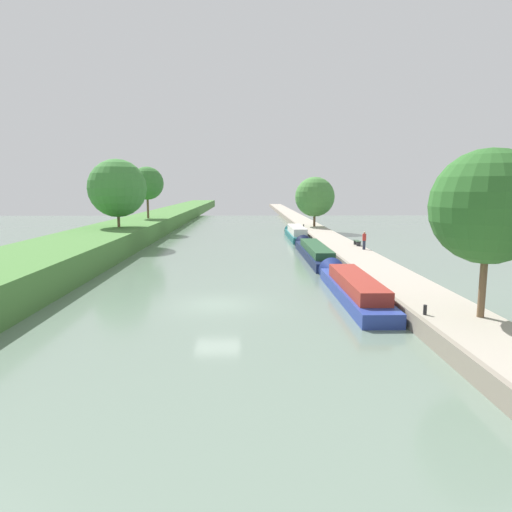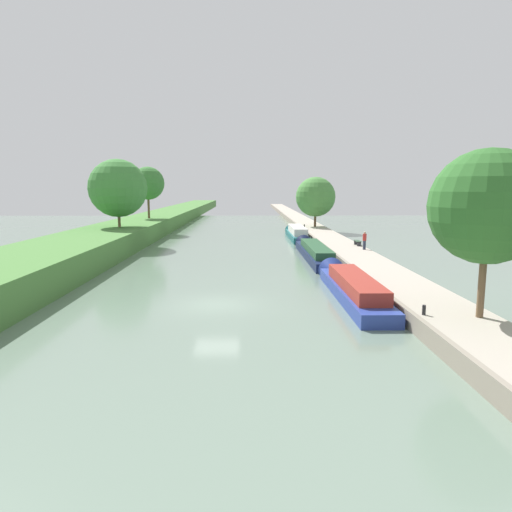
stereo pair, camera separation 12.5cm
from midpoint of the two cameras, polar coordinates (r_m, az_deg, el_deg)
ground_plane at (r=25.55m, az=-4.84°, el=-6.05°), size 160.00×160.00×0.00m
right_towpath at (r=27.06m, az=19.46°, el=-4.82°), size 3.57×260.00×0.80m
stone_quay at (r=26.45m, az=15.57°, el=-4.88°), size 0.25×260.00×0.85m
narrowboat_blue at (r=27.92m, az=11.90°, el=-3.70°), size 2.01×13.23×2.04m
narrowboat_navy at (r=42.48m, az=7.34°, el=0.57°), size 1.93×16.03×1.90m
narrowboat_teal at (r=58.37m, az=5.15°, el=2.88°), size 1.95×13.34×2.18m
tree_rightbank_near at (r=21.77m, az=27.18°, el=5.51°), size 4.92×4.92×7.30m
tree_rightbank_midnear at (r=66.51m, az=7.52°, el=7.36°), size 5.69×5.69×7.13m
tree_leftbank_downstream at (r=52.23m, az=-16.87°, el=8.14°), size 6.30×6.30×7.40m
tree_leftbank_upstream at (r=66.07m, az=-13.35°, el=8.86°), size 4.60×4.60×7.20m
person_walking at (r=42.73m, az=13.52°, el=1.96°), size 0.34×0.34×1.66m
mooring_bollard_near at (r=21.81m, az=20.46°, el=-6.36°), size 0.16×0.16×0.45m
mooring_bollard_far at (r=64.81m, az=6.13°, el=3.77°), size 0.16×0.16×0.45m
park_bench at (r=45.69m, az=12.68°, el=1.74°), size 0.44×1.50×0.47m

